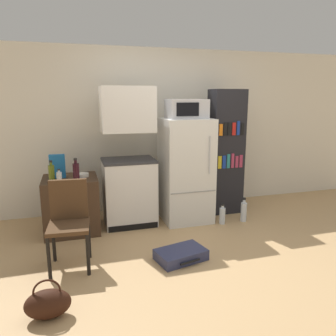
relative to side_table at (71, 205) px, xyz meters
The scene contains 17 objects.
ground_plane 1.98m from the side_table, 41.43° to the right, with size 24.00×24.00×0.00m, color tan.
wall_back 2.00m from the side_table, 23.17° to the left, with size 6.40×0.10×2.43m.
side_table is the anchor object (origin of this frame).
kitchen_hutch 0.91m from the side_table, ahead, with size 0.70×0.53×1.86m.
refrigerator 1.60m from the side_table, ahead, with size 0.66×0.66×1.44m.
microwave 1.97m from the side_table, ahead, with size 0.53×0.38×0.25m.
bookshelf 2.31m from the side_table, ahead, with size 0.48×0.34×1.83m.
bottle_clear_short 0.50m from the side_table, 115.80° to the right, with size 0.06×0.06×0.17m.
bottle_wine_dark 0.54m from the side_table, 70.61° to the right, with size 0.08×0.08×0.29m.
bottle_olive_oil 0.54m from the side_table, 137.79° to the right, with size 0.07×0.07×0.27m.
bowl 0.41m from the side_table, ahead, with size 0.16×0.16×0.04m.
cereal_box 0.53m from the side_table, 166.85° to the left, with size 0.19×0.07×0.30m.
chair 0.92m from the side_table, 91.15° to the right, with size 0.43×0.43×0.89m.
suitcase_large_flat 1.63m from the side_table, 45.86° to the right, with size 0.58×0.44×0.11m.
handbag 1.78m from the side_table, 96.51° to the right, with size 0.36×0.20×0.33m.
water_bottle_front 2.35m from the side_table, ahead, with size 0.08×0.08×0.34m.
water_bottle_middle 2.03m from the side_table, ahead, with size 0.08×0.08×0.29m.
Camera 1 is at (-1.39, -2.94, 1.72)m, focal length 35.00 mm.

